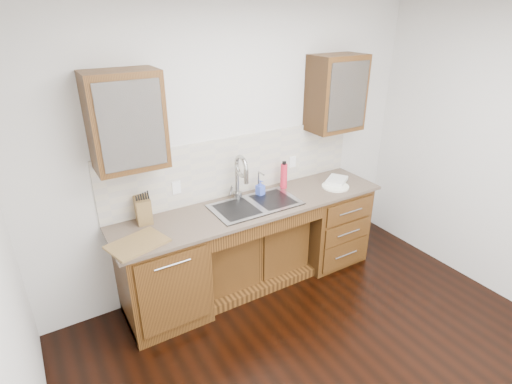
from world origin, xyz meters
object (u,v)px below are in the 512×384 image
knife_block (143,209)px  cutting_board (137,244)px  soap_bottle (260,188)px  water_bottle (284,176)px  plate (335,186)px

knife_block → cutting_board: knife_block is taller
knife_block → soap_bottle: bearing=2.2°
water_bottle → cutting_board: water_bottle is taller
plate → cutting_board: (-2.08, -0.05, 0.00)m
water_bottle → cutting_board: size_ratio=0.60×
water_bottle → cutting_board: bearing=-169.0°
water_bottle → knife_block: bearing=178.2°
soap_bottle → water_bottle: water_bottle is taller
soap_bottle → water_bottle: 0.31m
plate → water_bottle: bearing=150.6°
plate → cutting_board: bearing=-178.7°
knife_block → plate: bearing=-3.3°
soap_bottle → knife_block: bearing=162.2°
plate → knife_block: size_ratio=1.25×
soap_bottle → cutting_board: (-1.31, -0.28, -0.07)m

